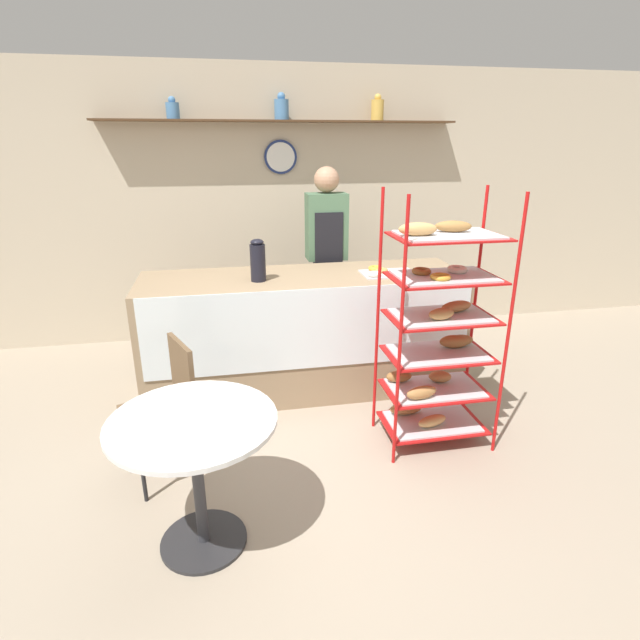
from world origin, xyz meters
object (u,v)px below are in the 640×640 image
at_px(cafe_chair, 170,397).
at_px(coffee_carafe, 258,261).
at_px(donut_tray_counter, 383,272).
at_px(person_worker, 326,255).
at_px(cafe_table, 195,451).
at_px(pastry_rack, 437,333).

distance_m(cafe_chair, coffee_carafe, 1.27).
bearing_deg(donut_tray_counter, person_worker, 114.96).
xyz_separation_m(cafe_table, donut_tray_counter, (1.45, 1.58, 0.43)).
relative_size(cafe_table, donut_tray_counter, 1.89).
distance_m(pastry_rack, person_worker, 1.64).
xyz_separation_m(pastry_rack, cafe_table, (-1.55, -0.71, -0.23)).
bearing_deg(coffee_carafe, donut_tray_counter, 0.38).
bearing_deg(person_worker, cafe_chair, -128.55).
relative_size(cafe_chair, coffee_carafe, 2.72).
bearing_deg(cafe_table, cafe_chair, 105.53).
height_order(cafe_table, coffee_carafe, coffee_carafe).
bearing_deg(pastry_rack, donut_tray_counter, 96.72).
xyz_separation_m(pastry_rack, person_worker, (-0.43, 1.57, 0.20)).
bearing_deg(cafe_chair, person_worker, 118.62).
bearing_deg(coffee_carafe, cafe_chair, -123.91).
height_order(cafe_chair, coffee_carafe, coffee_carafe).
distance_m(person_worker, cafe_chair, 2.14).
relative_size(person_worker, cafe_chair, 2.03).
relative_size(cafe_table, coffee_carafe, 2.53).
distance_m(cafe_chair, donut_tray_counter, 1.93).
relative_size(cafe_table, cafe_chair, 0.93).
distance_m(cafe_table, cafe_chair, 0.66).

